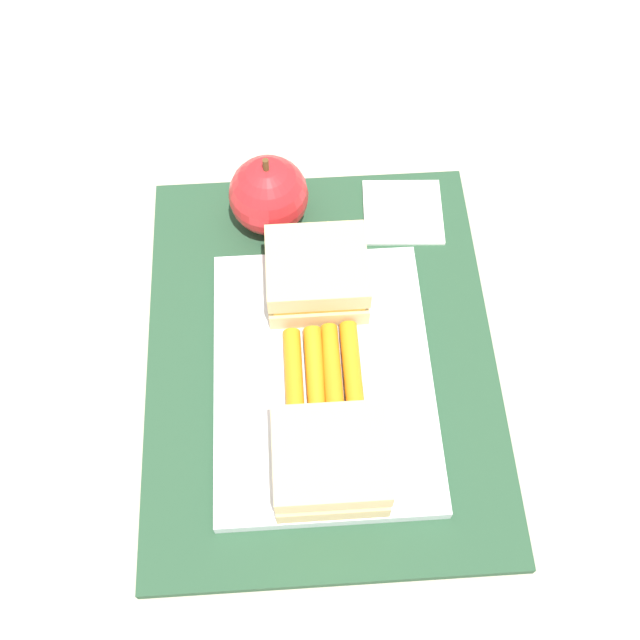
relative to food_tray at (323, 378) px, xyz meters
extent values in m
plane|color=#B7AD99|center=(0.03, 0.00, -0.02)|extent=(2.40, 2.40, 0.00)
cube|color=#284C33|center=(0.03, 0.00, -0.01)|extent=(0.36, 0.28, 0.01)
cube|color=white|center=(0.00, 0.00, 0.00)|extent=(0.23, 0.17, 0.01)
cube|color=#DBC189|center=(-0.08, 0.00, 0.01)|extent=(0.07, 0.08, 0.02)
cube|color=#F4CC4C|center=(-0.08, 0.00, 0.03)|extent=(0.07, 0.07, 0.01)
cube|color=#DBC189|center=(-0.08, 0.00, 0.04)|extent=(0.07, 0.08, 0.02)
cube|color=#DBC189|center=(0.08, 0.00, 0.01)|extent=(0.07, 0.08, 0.02)
cube|color=#F4CC4C|center=(0.08, 0.00, 0.03)|extent=(0.07, 0.07, 0.01)
cube|color=#DBC189|center=(0.08, 0.00, 0.04)|extent=(0.07, 0.08, 0.02)
cylinder|color=orange|center=(0.00, -0.02, 0.01)|extent=(0.08, 0.01, 0.02)
cylinder|color=orange|center=(0.00, -0.01, 0.01)|extent=(0.08, 0.01, 0.02)
cylinder|color=orange|center=(0.00, 0.01, 0.01)|extent=(0.08, 0.01, 0.02)
cylinder|color=orange|center=(0.00, 0.02, 0.01)|extent=(0.08, 0.01, 0.02)
sphere|color=red|center=(0.16, 0.04, 0.03)|extent=(0.07, 0.07, 0.07)
cylinder|color=brown|center=(0.16, 0.04, 0.07)|extent=(0.01, 0.01, 0.01)
cube|color=white|center=(0.16, -0.08, 0.00)|extent=(0.07, 0.07, 0.00)
camera|label=1|loc=(-0.25, 0.02, 0.55)|focal=43.14mm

